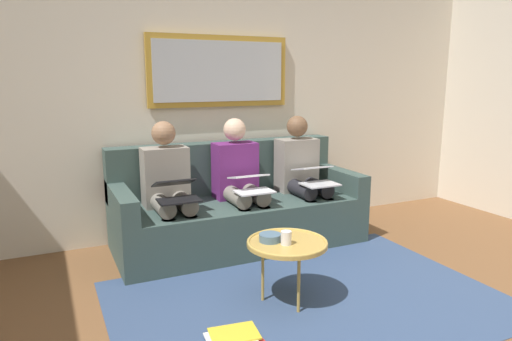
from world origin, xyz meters
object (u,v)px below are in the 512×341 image
object	(u,v)px
framed_mirror	(220,71)
cup	(286,238)
couch	(237,209)
person_left	(302,173)
laptop_white	(251,183)
bowl	(270,238)
laptop_black	(176,190)
person_middle	(239,179)
magazine_stack	(234,337)
coffee_table	(287,244)
laptop_silver	(315,175)
person_right	(169,186)

from	to	relation	value
framed_mirror	cup	bearing A→B (deg)	83.92
couch	person_left	bearing A→B (deg)	173.87
couch	laptop_white	xyz separation A→B (m)	(0.00, 0.32, 0.31)
bowl	laptop_black	world-z (taller)	laptop_black
person_middle	magazine_stack	world-z (taller)	person_middle
couch	cup	distance (m)	1.28
coffee_table	person_left	size ratio (longest dim) A/B	0.47
person_middle	laptop_black	bearing A→B (deg)	20.36
couch	laptop_silver	bearing A→B (deg)	154.18
magazine_stack	couch	bearing A→B (deg)	-113.30
magazine_stack	laptop_white	bearing A→B (deg)	-118.70
couch	laptop_black	world-z (taller)	couch
cup	laptop_black	xyz separation A→B (m)	(0.46, -0.95, 0.15)
person_middle	laptop_white	xyz separation A→B (m)	(0.00, 0.25, 0.02)
cup	person_right	xyz separation A→B (m)	(0.46, -1.19, 0.14)
framed_mirror	coffee_table	distance (m)	1.97
cup	laptop_silver	xyz separation A→B (m)	(-0.82, -0.95, 0.16)
magazine_stack	laptop_silver	bearing A→B (deg)	-137.19
coffee_table	person_left	xyz separation A→B (m)	(-0.79, -1.15, 0.20)
cup	laptop_silver	size ratio (longest dim) A/B	0.24
couch	laptop_white	world-z (taller)	couch
person_middle	laptop_black	world-z (taller)	person_middle
bowl	magazine_stack	world-z (taller)	bowl
cup	laptop_black	bearing A→B (deg)	-63.95
coffee_table	laptop_white	size ratio (longest dim) A/B	1.66
couch	magazine_stack	distance (m)	1.66
laptop_white	person_middle	bearing A→B (deg)	-90.00
person_middle	laptop_black	xyz separation A→B (m)	(0.64, 0.24, 0.02)
person_middle	laptop_white	world-z (taller)	person_middle
framed_mirror	magazine_stack	size ratio (longest dim) A/B	4.16
person_middle	laptop_white	size ratio (longest dim) A/B	3.52
cup	bowl	distance (m)	0.12
couch	framed_mirror	world-z (taller)	framed_mirror
coffee_table	cup	bearing A→B (deg)	53.05
coffee_table	framed_mirror	bearing A→B (deg)	-95.17
couch	person_left	distance (m)	0.71
framed_mirror	person_middle	size ratio (longest dim) A/B	1.21
cup	laptop_white	size ratio (longest dim) A/B	0.28
laptop_silver	laptop_black	world-z (taller)	laptop_black
framed_mirror	person_right	size ratio (longest dim) A/B	1.21
couch	magazine_stack	xyz separation A→B (m)	(0.65, 1.50, -0.29)
laptop_white	person_right	distance (m)	0.69
coffee_table	laptop_white	bearing A→B (deg)	-99.20
person_right	couch	bearing A→B (deg)	-173.87
couch	cup	bearing A→B (deg)	82.07
laptop_silver	magazine_stack	size ratio (longest dim) A/B	1.13
laptop_silver	person_right	world-z (taller)	person_right
cup	laptop_silver	world-z (taller)	laptop_silver
bowl	laptop_black	xyz separation A→B (m)	(0.40, -0.85, 0.17)
laptop_silver	magazine_stack	bearing A→B (deg)	42.81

